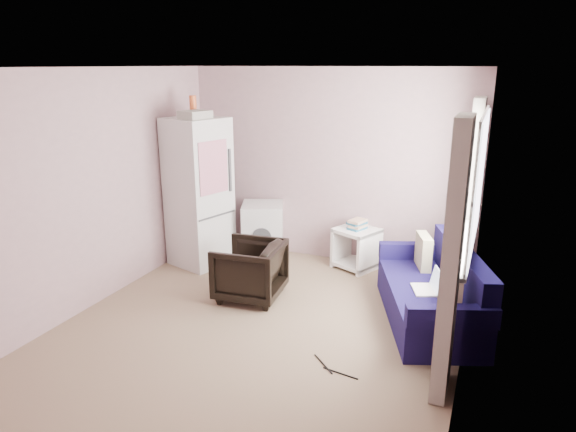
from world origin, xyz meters
name	(u,v)px	position (x,y,z in m)	size (l,w,h in m)	color
room	(261,206)	(0.02, 0.01, 1.25)	(3.84, 4.24, 2.54)	#89715A
armchair	(250,268)	(-0.40, 0.58, 0.36)	(0.69, 0.65, 0.71)	black
fridge	(199,192)	(-1.47, 1.29, 0.96)	(0.81, 0.81, 2.16)	silver
washing_machine	(263,230)	(-0.79, 1.76, 0.39)	(0.69, 0.69, 0.75)	silver
side_table	(356,245)	(0.47, 1.89, 0.30)	(0.63, 0.63, 0.65)	white
sofa	(434,295)	(1.57, 0.80, 0.28)	(1.35, 1.90, 0.78)	#160F48
window_dressing	(464,222)	(1.78, 0.70, 1.11)	(0.17, 2.62, 2.18)	white
floor_cables	(332,368)	(0.89, -0.44, 0.01)	(0.46, 0.24, 0.01)	black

